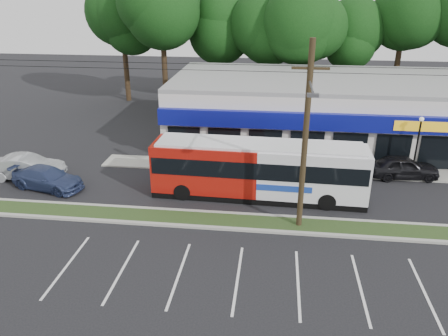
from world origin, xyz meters
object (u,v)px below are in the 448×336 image
Objects in this scene: utility_pole at (302,133)px; lamp_post at (418,140)px; metrobus at (259,169)px; pedestrian_a at (353,177)px; car_silver at (27,167)px; pedestrian_b at (326,174)px; car_blue at (47,178)px; car_dark at (403,167)px.

lamp_post is at bearing 43.95° from utility_pole.
metrobus reaches higher than pedestrian_a.
lamp_post is 0.86× the size of car_silver.
lamp_post is (8.17, 7.87, -2.74)m from utility_pole.
utility_pole is at bearing 55.75° from pedestrian_a.
utility_pole reaches higher than lamp_post.
metrobus is 7.44× the size of pedestrian_a.
pedestrian_b is (-1.69, 0.13, 0.07)m from pedestrian_a.
utility_pole is 5.52m from metrobus.
car_blue is 2.76× the size of pedestrian_a.
utility_pole is 7.25m from pedestrian_b.
metrobus is (-10.42, -4.30, -0.82)m from lamp_post.
car_blue is (-24.00, -4.82, -1.96)m from lamp_post.
car_silver is at bearing 178.75° from metrobus.
lamp_post is at bearing -88.41° from car_silver.
car_silver is 21.77m from pedestrian_a.
pedestrian_a is (-3.70, -2.38, 0.09)m from car_dark.
lamp_post reaches higher than car_blue.
lamp_post is at bearing 24.15° from metrobus.
pedestrian_a is (19.58, 2.15, 0.17)m from car_blue.
metrobus is at bearing -98.96° from car_silver.
car_blue is at bearing -176.07° from metrobus.
utility_pole is at bearing -136.05° from lamp_post.
pedestrian_a is (-4.42, -2.68, -1.79)m from lamp_post.
lamp_post reaches higher than car_dark.
car_blue is at bearing -127.71° from car_silver.
utility_pole reaches higher than pedestrian_a.
pedestrian_a is (6.00, 1.62, -0.97)m from metrobus.
car_silver is at bearing 72.22° from car_blue.
lamp_post is 5.47m from pedestrian_a.
pedestrian_a is at bearing 164.98° from pedestrian_b.
utility_pole reaches higher than pedestrian_b.
car_dark is (7.45, 7.57, -4.63)m from utility_pole.
lamp_post reaches higher than pedestrian_a.
metrobus reaches higher than pedestrian_b.
pedestrian_a reaches higher than car_silver.
car_silver reaches higher than car_dark.
metrobus is at bearing 122.19° from utility_pole.
lamp_post is 0.92× the size of car_dark.
car_silver is at bearing 166.29° from utility_pole.
metrobus is at bearing 107.51° from car_dark.
car_dark is 0.94× the size of car_silver.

